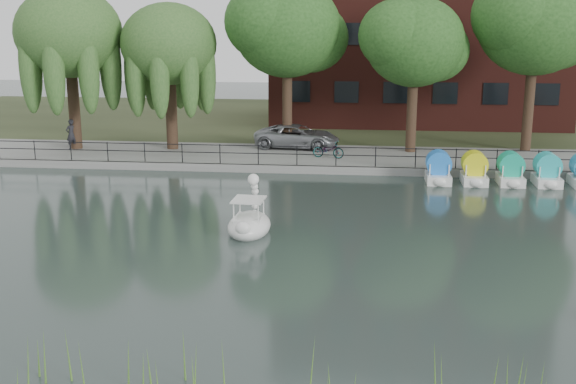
% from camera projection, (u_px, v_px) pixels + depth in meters
% --- Properties ---
extents(ground_plane, '(120.00, 120.00, 0.00)m').
position_uv_depth(ground_plane, '(261.00, 258.00, 24.31)').
color(ground_plane, '#3F4F4D').
extents(promenade, '(40.00, 6.00, 0.40)m').
position_uv_depth(promenade, '(301.00, 158.00, 39.69)').
color(promenade, gray).
rests_on(promenade, ground_plane).
extents(kerb, '(40.00, 0.25, 0.40)m').
position_uv_depth(kerb, '(297.00, 169.00, 36.85)').
color(kerb, gray).
rests_on(kerb, ground_plane).
extents(land_strip, '(60.00, 22.00, 0.36)m').
position_uv_depth(land_strip, '(318.00, 121.00, 53.20)').
color(land_strip, '#47512D').
rests_on(land_strip, ground_plane).
extents(railing, '(32.00, 0.05, 1.00)m').
position_uv_depth(railing, '(297.00, 151.00, 36.81)').
color(railing, black).
rests_on(railing, promenade).
extents(willow_left, '(5.88, 5.88, 9.01)m').
position_uv_depth(willow_left, '(69.00, 33.00, 39.84)').
color(willow_left, '#473323').
rests_on(willow_left, promenade).
extents(willow_mid, '(5.32, 5.32, 8.15)m').
position_uv_depth(willow_mid, '(169.00, 45.00, 39.92)').
color(willow_mid, '#473323').
rests_on(willow_mid, promenade).
extents(broadleaf_center, '(6.00, 6.00, 9.25)m').
position_uv_depth(broadleaf_center, '(287.00, 29.00, 40.04)').
color(broadleaf_center, '#473323').
rests_on(broadleaf_center, promenade).
extents(broadleaf_right, '(5.40, 5.40, 8.32)m').
position_uv_depth(broadleaf_right, '(415.00, 43.00, 39.02)').
color(broadleaf_right, '#473323').
rests_on(broadleaf_right, promenade).
extents(broadleaf_far, '(6.30, 6.30, 9.71)m').
position_uv_depth(broadleaf_far, '(535.00, 23.00, 39.09)').
color(broadleaf_far, '#473323').
rests_on(broadleaf_far, promenade).
extents(minivan, '(3.00, 5.73, 1.54)m').
position_uv_depth(minivan, '(297.00, 135.00, 41.33)').
color(minivan, gray).
rests_on(minivan, promenade).
extents(bicycle, '(0.98, 1.81, 1.00)m').
position_uv_depth(bicycle, '(328.00, 149.00, 38.61)').
color(bicycle, gray).
rests_on(bicycle, promenade).
extents(pedestrian, '(0.82, 0.86, 1.98)m').
position_uv_depth(pedestrian, '(71.00, 132.00, 40.86)').
color(pedestrian, black).
rests_on(pedestrian, promenade).
extents(swan_boat, '(1.70, 2.60, 2.09)m').
position_uv_depth(swan_boat, '(250.00, 221.00, 26.96)').
color(swan_boat, white).
rests_on(swan_boat, ground_plane).
extents(pedal_boat_row, '(11.35, 1.70, 1.40)m').
position_uv_depth(pedal_boat_row, '(547.00, 172.00, 34.30)').
color(pedal_boat_row, white).
rests_on(pedal_boat_row, ground_plane).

